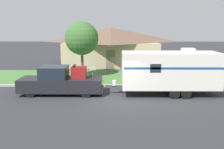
# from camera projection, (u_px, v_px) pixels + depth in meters

# --- Properties ---
(ground_plane) EXTENTS (120.00, 120.00, 0.00)m
(ground_plane) POSITION_uv_depth(u_px,v_px,m) (118.00, 101.00, 15.97)
(ground_plane) COLOR #2D2D33
(curb_strip) EXTENTS (80.00, 0.30, 0.14)m
(curb_strip) POSITION_uv_depth(u_px,v_px,m) (118.00, 86.00, 19.64)
(curb_strip) COLOR #999993
(curb_strip) RESTS_ON ground_plane
(lawn_strip) EXTENTS (80.00, 7.00, 0.03)m
(lawn_strip) POSITION_uv_depth(u_px,v_px,m) (117.00, 77.00, 23.23)
(lawn_strip) COLOR #477538
(lawn_strip) RESTS_ON ground_plane
(house_across_street) EXTENTS (11.75, 8.20, 4.49)m
(house_across_street) POSITION_uv_depth(u_px,v_px,m) (111.00, 45.00, 30.63)
(house_across_street) COLOR tan
(house_across_street) RESTS_ON ground_plane
(pickup_truck) EXTENTS (5.78, 1.92, 2.06)m
(pickup_truck) POSITION_uv_depth(u_px,v_px,m) (61.00, 82.00, 17.33)
(pickup_truck) COLOR black
(pickup_truck) RESTS_ON ground_plane
(travel_trailer) EXTENTS (7.72, 2.41, 3.22)m
(travel_trailer) POSITION_uv_depth(u_px,v_px,m) (170.00, 70.00, 17.11)
(travel_trailer) COLOR black
(travel_trailer) RESTS_ON ground_plane
(mailbox) EXTENTS (0.48, 0.20, 1.35)m
(mailbox) POSITION_uv_depth(u_px,v_px,m) (93.00, 71.00, 20.47)
(mailbox) COLOR brown
(mailbox) RESTS_ON ground_plane
(tree_in_yard) EXTENTS (3.02, 3.02, 5.10)m
(tree_in_yard) POSITION_uv_depth(u_px,v_px,m) (82.00, 38.00, 22.45)
(tree_in_yard) COLOR brown
(tree_in_yard) RESTS_ON ground_plane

